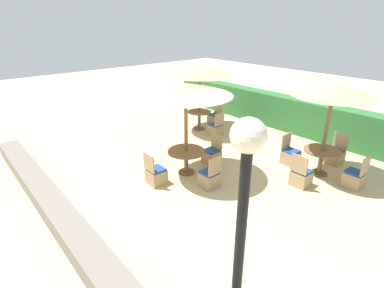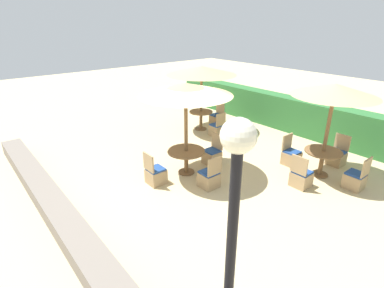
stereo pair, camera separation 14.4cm
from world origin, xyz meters
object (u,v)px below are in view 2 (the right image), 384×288
object	(u,v)px
round_table_back_right	(323,156)
parasol_back_left	(202,71)
patio_chair_center_north	(212,155)
patio_chair_back_right_north	(337,156)
parasol_center	(186,90)
parasol_back_right	(335,91)
patio_chair_back_right_south	(301,177)
round_table_back_left	(201,116)
patio_chair_center_south	(155,175)
patio_chair_back_right_west	(291,156)
patio_chair_back_right_east	(355,179)
patio_chair_center_east	(209,178)
patio_chair_back_left_east	(217,129)
round_table_center	(186,155)
patio_chair_back_left_north	(217,119)
lamp_post	(234,206)

from	to	relation	value
round_table_back_right	parasol_back_left	bearing A→B (deg)	-179.07
patio_chair_center_north	patio_chair_back_right_north	xyz separation A→B (m)	(2.50, 2.89, 0.00)
parasol_center	patio_chair_center_north	xyz separation A→B (m)	(0.03, 1.00, -2.19)
parasol_back_right	patio_chair_back_right_south	size ratio (longest dim) A/B	2.83
patio_chair_center_north	round_table_back_left	world-z (taller)	patio_chair_center_north
patio_chair_center_south	patio_chair_back_right_west	size ratio (longest dim) A/B	1.00
parasol_back_left	patio_chair_back_right_east	bearing A→B (deg)	0.86
patio_chair_back_right_south	patio_chair_center_east	bearing A→B (deg)	-128.92
patio_chair_center_north	patio_chair_back_left_east	size ratio (longest dim) A/B	1.00
parasol_back_left	patio_chair_center_north	bearing A→B (deg)	-34.73
parasol_center	patio_chair_center_east	bearing A→B (deg)	-2.02
patio_chair_back_right_south	patio_chair_back_right_north	distance (m)	2.03
patio_chair_back_right_west	parasol_center	bearing A→B (deg)	-30.00
patio_chair_center_east	patio_chair_center_north	size ratio (longest dim) A/B	1.00
parasol_center	patio_chair_back_left_east	world-z (taller)	parasol_center
patio_chair_back_right_east	patio_chair_back_left_east	world-z (taller)	same
patio_chair_back_left_east	round_table_back_left	bearing A→B (deg)	90.28
patio_chair_back_right_south	round_table_back_left	bearing A→B (deg)	169.76
round_table_center	patio_chair_back_left_north	size ratio (longest dim) A/B	1.15
patio_chair_back_left_north	parasol_back_right	bearing A→B (deg)	170.90
parasol_back_left	patio_chair_back_left_north	xyz separation A→B (m)	(-0.01, 0.90, -2.09)
patio_chair_back_right_east	patio_chair_center_south	bearing A→B (deg)	137.57
round_table_center	round_table_back_right	xyz separation A→B (m)	(2.56, 2.87, 0.03)
parasol_center	patio_chair_back_right_north	size ratio (longest dim) A/B	2.82
patio_chair_center_south	parasol_back_left	world-z (taller)	parasol_back_left
lamp_post	patio_chair_center_south	world-z (taller)	lamp_post
patio_chair_back_right_west	patio_chair_center_south	bearing A→B (deg)	-23.55
parasol_center	patio_chair_back_left_north	bearing A→B (deg)	124.71
round_table_center	patio_chair_back_left_north	xyz separation A→B (m)	(-2.56, 3.69, -0.29)
patio_chair_back_right_west	patio_chair_back_left_east	distance (m)	3.24
patio_chair_back_left_east	lamp_post	bearing A→B (deg)	-133.24
patio_chair_center_east	parasol_back_right	world-z (taller)	parasol_back_right
patio_chair_back_right_north	patio_chair_back_right_east	bearing A→B (deg)	134.60
patio_chair_back_right_south	patio_chair_back_left_east	bearing A→B (deg)	167.47
lamp_post	parasol_back_left	size ratio (longest dim) A/B	1.24
lamp_post	patio_chair_back_left_north	xyz separation A→B (m)	(-6.90, 6.50, -2.09)
patio_chair_back_right_north	parasol_back_right	bearing A→B (deg)	92.12
patio_chair_back_right_south	patio_chair_back_right_west	size ratio (longest dim) A/B	1.00
patio_chair_back_right_north	parasol_back_left	size ratio (longest dim) A/B	0.35
patio_chair_back_right_south	round_table_back_left	distance (m)	5.19
patio_chair_center_east	patio_chair_back_right_west	size ratio (longest dim) A/B	1.00
round_table_center	patio_chair_back_right_south	distance (m)	3.18
patio_chair_back_right_south	patio_chair_back_right_east	size ratio (longest dim) A/B	1.00
round_table_back_left	parasol_center	bearing A→B (deg)	-47.62
parasol_center	patio_chair_back_right_east	distance (m)	5.05
patio_chair_center_south	patio_chair_back_right_south	distance (m)	3.90
lamp_post	round_table_center	xyz separation A→B (m)	(-4.35, 2.81, -1.80)
patio_chair_center_north	patio_chair_center_south	xyz separation A→B (m)	(-0.08, -2.04, 0.00)
parasol_center	patio_chair_back_right_west	size ratio (longest dim) A/B	2.82
patio_chair_back_left_east	round_table_back_right	bearing A→B (deg)	-88.93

